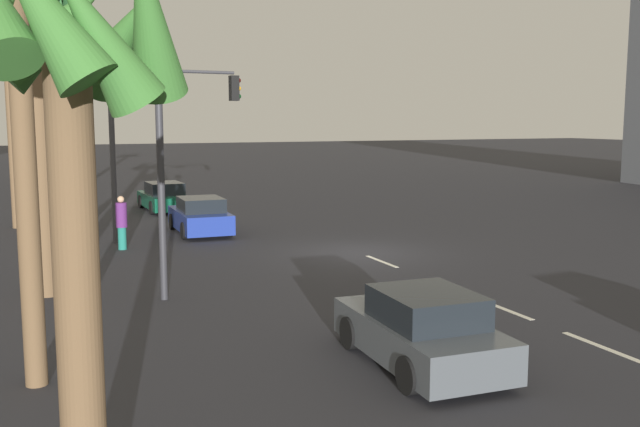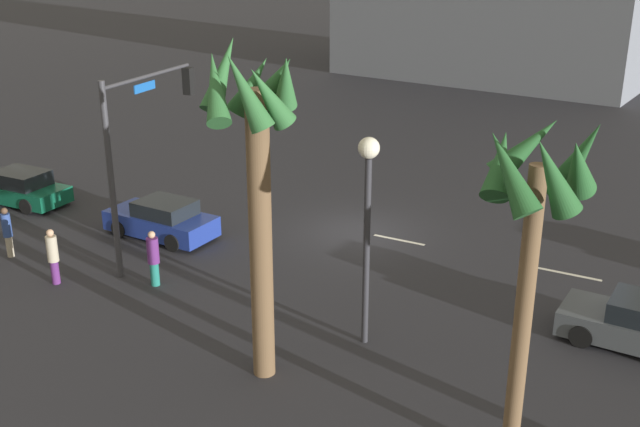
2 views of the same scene
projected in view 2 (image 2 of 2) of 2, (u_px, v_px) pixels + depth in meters
The scene contains 13 objects.
ground_plane at pixel (358, 232), 28.70m from camera, with size 220.00×220.00×0.00m, color #28282D.
lane_stripe_2 at pixel (565, 273), 25.25m from camera, with size 2.36×0.14×0.01m, color silver.
lane_stripe_3 at pixel (399, 240), 27.94m from camera, with size 1.99×0.14×0.01m, color silver.
car_1 at pixel (638, 324), 20.71m from camera, with size 4.02×2.04×1.41m.
car_2 at pixel (19, 188), 31.49m from camera, with size 4.46×1.97×1.40m.
car_3 at pixel (162, 220), 28.04m from camera, with size 4.20×2.02×1.42m.
traffic_signal at pixel (140, 135), 24.94m from camera, with size 0.68×5.01×6.43m.
streetlamp at pixel (368, 202), 19.68m from camera, with size 0.56×0.56×5.82m.
pedestrian_0 at pixel (153, 257), 24.12m from camera, with size 0.53×0.53×1.85m.
pedestrian_1 at pixel (7, 231), 26.22m from camera, with size 0.39×0.39×1.80m.
pedestrian_2 at pixel (53, 255), 24.22m from camera, with size 0.42×0.42×1.86m.
palm_tree_0 at pixel (537, 203), 14.30m from camera, with size 2.47×2.65×7.58m.
palm_tree_1 at pixel (254, 150), 17.56m from camera, with size 2.61×2.56×8.53m.
Camera 2 is at (-11.58, 24.00, 10.76)m, focal length 42.95 mm.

